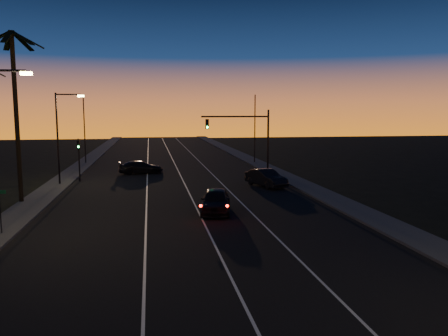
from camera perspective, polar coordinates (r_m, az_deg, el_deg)
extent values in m
cube|color=black|center=(34.79, -5.11, -3.90)|extent=(20.00, 170.00, 0.01)
cube|color=#353532|center=(35.71, -23.38, -4.07)|extent=(2.40, 170.00, 0.16)
cube|color=#353532|center=(37.34, 12.31, -3.15)|extent=(2.40, 170.00, 0.16)
cube|color=silver|center=(34.69, -10.07, -4.00)|extent=(0.12, 160.00, 0.01)
cube|color=silver|center=(34.83, -4.29, -3.86)|extent=(0.12, 160.00, 0.01)
cube|color=silver|center=(35.32, 1.38, -3.69)|extent=(0.12, 160.00, 0.01)
cylinder|color=black|center=(35.34, -25.47, 5.79)|extent=(0.32, 0.32, 12.50)
cube|color=black|center=(35.70, -24.23, 15.03)|extent=(2.18, 0.92, 1.18)
cube|color=black|center=(36.52, -24.87, 14.81)|extent=(1.25, 2.12, 1.18)
cube|color=black|center=(36.74, -26.31, 14.68)|extent=(1.34, 2.09, 1.18)
cube|color=black|center=(34.70, -26.44, 15.16)|extent=(0.45, 2.16, 1.18)
cube|color=black|center=(34.88, -24.91, 15.19)|extent=(1.95, 1.61, 1.18)
cylinder|color=black|center=(25.18, -26.90, 11.30)|extent=(2.20, 0.12, 0.12)
cube|color=#ECC65E|center=(24.87, -24.42, 11.19)|extent=(0.55, 0.26, 0.16)
cylinder|color=black|center=(42.92, -20.90, 3.49)|extent=(0.16, 0.16, 8.50)
cylinder|color=black|center=(42.67, -19.68, 9.04)|extent=(2.20, 0.12, 0.12)
cube|color=#ECC65E|center=(42.49, -18.20, 8.93)|extent=(0.55, 0.26, 0.16)
cylinder|color=black|center=(26.88, -27.18, -5.23)|extent=(0.06, 0.06, 2.60)
cylinder|color=black|center=(45.79, 5.77, 3.20)|extent=(0.20, 0.20, 7.00)
cylinder|color=black|center=(44.87, 1.47, 6.73)|extent=(7.00, 0.16, 0.16)
cube|color=black|center=(44.42, -2.22, 5.76)|extent=(0.32, 0.28, 1.00)
sphere|color=black|center=(44.24, -2.20, 6.17)|extent=(0.20, 0.20, 0.20)
sphere|color=black|center=(44.25, -2.20, 5.75)|extent=(0.20, 0.20, 0.20)
sphere|color=#14FF59|center=(44.26, -2.19, 5.34)|extent=(0.20, 0.20, 0.20)
cylinder|color=black|center=(44.79, -18.40, 0.98)|extent=(0.14, 0.14, 4.20)
cube|color=black|center=(44.66, -18.48, 3.02)|extent=(0.28, 0.25, 0.90)
sphere|color=black|center=(44.49, -18.53, 3.36)|extent=(0.18, 0.18, 0.18)
sphere|color=black|center=(44.51, -18.51, 3.00)|extent=(0.18, 0.18, 0.18)
sphere|color=#14FF59|center=(44.53, -18.50, 2.64)|extent=(0.18, 0.18, 0.18)
cylinder|color=black|center=(59.65, -17.76, 4.81)|extent=(0.14, 0.14, 9.00)
cylinder|color=black|center=(57.71, 4.05, 5.06)|extent=(0.14, 0.14, 9.00)
imported|color=black|center=(29.55, -1.10, -4.27)|extent=(2.76, 5.03, 1.62)
sphere|color=#FF0F05|center=(26.77, -3.07, -4.94)|extent=(0.18, 0.18, 0.18)
sphere|color=#FF0F05|center=(26.70, 0.42, -4.96)|extent=(0.18, 0.18, 0.18)
imported|color=black|center=(39.91, 5.50, -1.30)|extent=(3.17, 5.05, 1.57)
imported|color=black|center=(48.91, -10.82, 0.10)|extent=(5.11, 2.70, 1.41)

